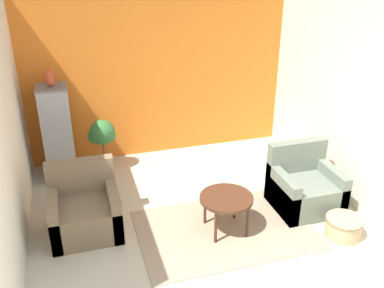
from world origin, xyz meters
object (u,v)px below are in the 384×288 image
(birdcage, at_px, (58,134))
(wicker_basket, at_px, (343,227))
(armchair_right, at_px, (304,188))
(parrot, at_px, (50,78))
(coffee_table, at_px, (226,200))
(armchair_left, at_px, (85,211))
(potted_plant, at_px, (102,137))

(birdcage, xyz_separation_m, wicker_basket, (3.14, -2.50, -0.54))
(armchair_right, bearing_deg, parrot, 149.16)
(coffee_table, bearing_deg, armchair_right, 9.66)
(coffee_table, distance_m, armchair_left, 1.68)
(coffee_table, distance_m, armchair_right, 1.19)
(potted_plant, bearing_deg, parrot, 178.83)
(armchair_left, relative_size, birdcage, 0.60)
(parrot, bearing_deg, potted_plant, -1.17)
(birdcage, relative_size, wicker_basket, 3.19)
(coffee_table, relative_size, parrot, 2.39)
(armchair_right, distance_m, parrot, 3.72)
(armchair_left, xyz_separation_m, birdcage, (-0.24, 1.52, 0.40))
(parrot, bearing_deg, coffee_table, -47.21)
(parrot, distance_m, potted_plant, 1.15)
(coffee_table, relative_size, armchair_left, 0.76)
(birdcage, distance_m, potted_plant, 0.64)
(armchair_right, relative_size, wicker_basket, 1.92)
(armchair_left, distance_m, potted_plant, 1.58)
(armchair_right, xyz_separation_m, parrot, (-3.01, 1.80, 1.23))
(birdcage, height_order, parrot, parrot)
(armchair_left, relative_size, armchair_right, 1.00)
(armchair_left, bearing_deg, coffee_table, -16.46)
(parrot, relative_size, wicker_basket, 0.61)
(birdcage, bearing_deg, coffee_table, -47.18)
(coffee_table, relative_size, armchair_right, 0.76)
(armchair_left, bearing_deg, armchair_right, -5.72)
(armchair_left, distance_m, birdcage, 1.59)
(coffee_table, xyz_separation_m, parrot, (-1.85, 2.00, 1.08))
(parrot, bearing_deg, wicker_basket, -38.53)
(potted_plant, bearing_deg, wicker_basket, -44.66)
(birdcage, bearing_deg, armchair_left, -81.07)
(coffee_table, height_order, parrot, parrot)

